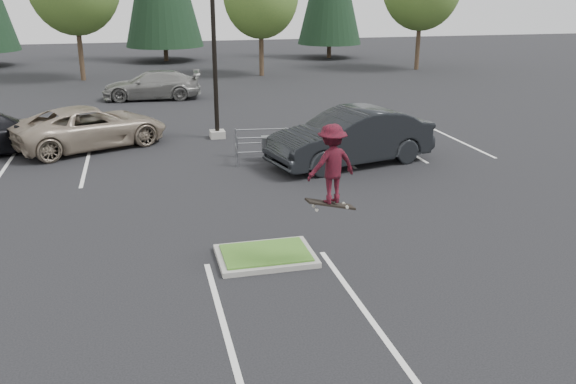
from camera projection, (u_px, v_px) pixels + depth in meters
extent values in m
plane|color=black|center=(266.00, 258.00, 13.96)|extent=(120.00, 120.00, 0.00)
cube|color=#9A978F|center=(266.00, 256.00, 13.94)|extent=(2.20, 1.60, 0.12)
cube|color=#346821|center=(266.00, 253.00, 13.91)|extent=(1.95, 1.35, 0.05)
cube|color=silver|center=(86.00, 165.00, 21.21)|extent=(0.12, 5.20, 0.01)
cube|color=silver|center=(3.00, 171.00, 20.60)|extent=(0.12, 5.20, 0.01)
cube|color=silver|center=(332.00, 150.00, 23.26)|extent=(0.12, 5.20, 0.01)
cube|color=silver|center=(398.00, 145.00, 23.87)|extent=(0.12, 5.20, 0.01)
cube|color=silver|center=(460.00, 142.00, 24.49)|extent=(0.12, 5.20, 0.01)
cube|color=silver|center=(226.00, 335.00, 10.89)|extent=(0.12, 6.00, 0.01)
cube|color=silver|center=(368.00, 316.00, 11.50)|extent=(0.12, 6.00, 0.01)
cube|color=#9A978F|center=(217.00, 134.00, 25.06)|extent=(0.60, 0.60, 0.30)
cylinder|color=black|center=(213.00, 12.00, 23.51)|extent=(0.18, 0.18, 10.00)
cylinder|color=#38281C|center=(81.00, 53.00, 40.09)|extent=(0.32, 0.32, 3.50)
cylinder|color=#38281C|center=(261.00, 53.00, 42.25)|extent=(0.32, 0.32, 3.04)
sphere|color=#2B5B21|center=(270.00, 4.00, 41.06)|extent=(3.20, 3.20, 3.20)
sphere|color=#2B5B21|center=(252.00, 2.00, 41.40)|extent=(3.52, 3.52, 3.52)
cylinder|color=#38281C|center=(418.00, 46.00, 45.38)|extent=(0.32, 0.32, 3.42)
cylinder|color=#38281C|center=(166.00, 54.00, 51.02)|extent=(0.36, 0.36, 1.20)
cylinder|color=#38281C|center=(329.00, 51.00, 53.28)|extent=(0.36, 0.36, 1.20)
cylinder|color=gray|center=(237.00, 152.00, 20.90)|extent=(0.05, 0.05, 1.05)
cylinder|color=gray|center=(236.00, 143.00, 22.10)|extent=(0.05, 0.05, 1.05)
cylinder|color=gray|center=(290.00, 150.00, 21.11)|extent=(0.05, 0.05, 1.05)
cylinder|color=gray|center=(286.00, 141.00, 22.32)|extent=(0.05, 0.05, 1.05)
cylinder|color=gray|center=(342.00, 149.00, 21.33)|extent=(0.05, 0.05, 1.05)
cylinder|color=gray|center=(335.00, 140.00, 22.53)|extent=(0.05, 0.05, 1.05)
cylinder|color=gray|center=(290.00, 151.00, 21.12)|extent=(3.64, 0.48, 0.05)
cylinder|color=gray|center=(290.00, 137.00, 20.96)|extent=(3.64, 0.48, 0.05)
cylinder|color=gray|center=(286.00, 142.00, 22.33)|extent=(3.64, 0.48, 0.05)
cylinder|color=gray|center=(286.00, 129.00, 22.17)|extent=(3.64, 0.48, 0.05)
cube|color=gray|center=(272.00, 143.00, 21.61)|extent=(0.83, 0.56, 0.44)
cube|color=black|center=(330.00, 204.00, 12.81)|extent=(1.09, 0.40, 0.31)
cylinder|color=beige|center=(317.00, 210.00, 12.65)|extent=(0.07, 0.04, 0.07)
cylinder|color=beige|center=(314.00, 206.00, 12.86)|extent=(0.07, 0.04, 0.07)
cylinder|color=beige|center=(347.00, 207.00, 12.80)|extent=(0.07, 0.04, 0.07)
cylinder|color=beige|center=(344.00, 204.00, 13.01)|extent=(0.07, 0.04, 0.07)
imported|color=maroon|center=(331.00, 164.00, 12.53)|extent=(1.19, 0.85, 1.67)
imported|color=gray|center=(88.00, 128.00, 23.25)|extent=(6.38, 4.86, 1.61)
imported|color=black|center=(351.00, 137.00, 21.11)|extent=(6.17, 3.37, 1.93)
imported|color=gray|center=(152.00, 85.00, 33.55)|extent=(5.49, 2.59, 1.55)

